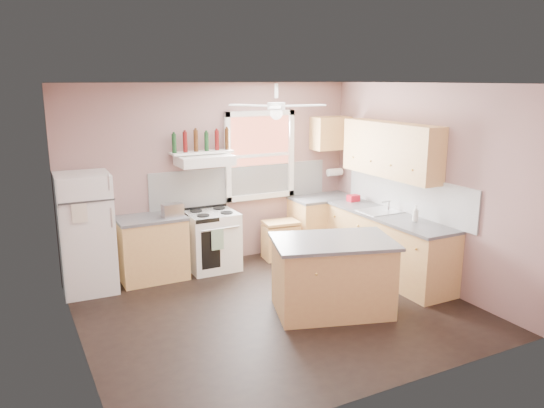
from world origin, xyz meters
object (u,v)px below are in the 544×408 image
refrigerator (86,233)px  cart (281,242)px  toaster (173,210)px  island (332,277)px  stove (212,241)px

refrigerator → cart: refrigerator is taller
toaster → cart: size_ratio=0.52×
cart → island: bearing=-93.9°
refrigerator → island: bearing=-36.3°
stove → cart: stove is taller
island → toaster: bearing=142.9°
toaster → stove: toaster is taller
refrigerator → stove: (1.75, 0.04, -0.36)m
stove → island: bearing=-69.0°
refrigerator → toaster: (1.14, -0.09, 0.20)m
toaster → stove: (0.61, 0.13, -0.56)m
refrigerator → island: (2.50, -2.01, -0.36)m
stove → cart: size_ratio=1.61×
toaster → cart: toaster is taller
stove → toaster: bearing=-167.6°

